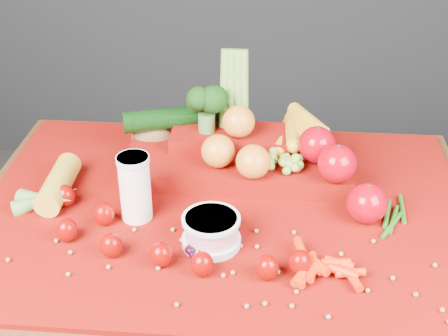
# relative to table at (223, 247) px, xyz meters

# --- Properties ---
(table) EXTENTS (1.10, 0.80, 0.75)m
(table) POSITION_rel_table_xyz_m (0.00, 0.00, 0.00)
(table) COLOR #371B0C
(table) RESTS_ON ground
(red_cloth) EXTENTS (1.05, 0.75, 0.01)m
(red_cloth) POSITION_rel_table_xyz_m (0.00, 0.00, 0.10)
(red_cloth) COLOR #7D0405
(red_cloth) RESTS_ON table
(milk_glass) EXTENTS (0.07, 0.07, 0.15)m
(milk_glass) POSITION_rel_table_xyz_m (-0.18, -0.05, 0.19)
(milk_glass) COLOR white
(milk_glass) RESTS_ON red_cloth
(yogurt_bowl) EXTENTS (0.12, 0.12, 0.06)m
(yogurt_bowl) POSITION_rel_table_xyz_m (-0.01, -0.13, 0.14)
(yogurt_bowl) COLOR silver
(yogurt_bowl) RESTS_ON red_cloth
(strawberry_scatter) EXTENTS (0.54, 0.28, 0.05)m
(strawberry_scatter) POSITION_rel_table_xyz_m (-0.12, -0.14, 0.13)
(strawberry_scatter) COLOR #810003
(strawberry_scatter) RESTS_ON red_cloth
(dark_grape_cluster) EXTENTS (0.06, 0.05, 0.03)m
(dark_grape_cluster) POSITION_rel_table_xyz_m (-0.03, -0.17, 0.12)
(dark_grape_cluster) COLOR black
(dark_grape_cluster) RESTS_ON red_cloth
(soybean_scatter) EXTENTS (0.84, 0.24, 0.01)m
(soybean_scatter) POSITION_rel_table_xyz_m (0.00, -0.20, 0.11)
(soybean_scatter) COLOR olive
(soybean_scatter) RESTS_ON red_cloth
(corn_ear) EXTENTS (0.18, 0.23, 0.06)m
(corn_ear) POSITION_rel_table_xyz_m (-0.38, -0.01, 0.13)
(corn_ear) COLOR gold
(corn_ear) RESTS_ON red_cloth
(potato) EXTENTS (0.11, 0.08, 0.07)m
(potato) POSITION_rel_table_xyz_m (-0.20, 0.24, 0.14)
(potato) COLOR brown
(potato) RESTS_ON red_cloth
(baby_carrot_pile) EXTENTS (0.17, 0.17, 0.03)m
(baby_carrot_pile) POSITION_rel_table_xyz_m (0.21, -0.19, 0.12)
(baby_carrot_pile) COLOR red
(baby_carrot_pile) RESTS_ON red_cloth
(green_bean_pile) EXTENTS (0.14, 0.12, 0.01)m
(green_bean_pile) POSITION_rel_table_xyz_m (0.37, -0.01, 0.11)
(green_bean_pile) COLOR #1E5C15
(green_bean_pile) RESTS_ON red_cloth
(produce_mound) EXTENTS (0.61, 0.37, 0.27)m
(produce_mound) POSITION_rel_table_xyz_m (0.05, 0.15, 0.17)
(produce_mound) COLOR #7D0405
(produce_mound) RESTS_ON red_cloth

